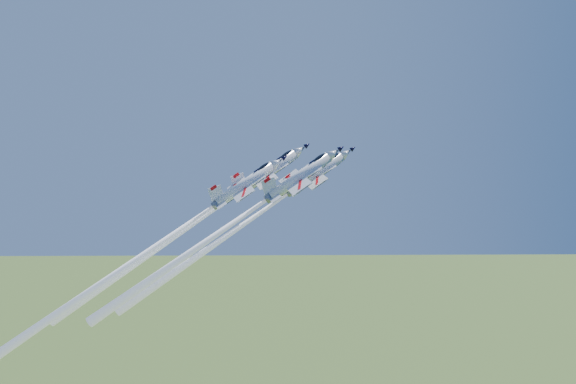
{
  "coord_description": "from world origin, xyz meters",
  "views": [
    {
      "loc": [
        -1.12,
        -111.98,
        129.17
      ],
      "look_at": [
        0.0,
        0.0,
        105.84
      ],
      "focal_mm": 40.0,
      "sensor_mm": 36.0,
      "label": 1
    }
  ],
  "objects_px": {
    "jet_right": "(225,228)",
    "jet_slot": "(147,252)",
    "jet_lead": "(244,224)",
    "jet_left": "(189,226)"
  },
  "relations": [
    {
      "from": "jet_slot",
      "to": "jet_right",
      "type": "bearing_deg",
      "value": 59.02
    },
    {
      "from": "jet_lead",
      "to": "jet_left",
      "type": "bearing_deg",
      "value": -132.86
    },
    {
      "from": "jet_right",
      "to": "jet_left",
      "type": "bearing_deg",
      "value": -158.96
    },
    {
      "from": "jet_left",
      "to": "jet_right",
      "type": "relative_size",
      "value": 1.11
    },
    {
      "from": "jet_lead",
      "to": "jet_right",
      "type": "distance_m",
      "value": 5.76
    },
    {
      "from": "jet_left",
      "to": "jet_slot",
      "type": "xyz_separation_m",
      "value": [
        -6.6,
        -6.44,
        -2.94
      ]
    },
    {
      "from": "jet_lead",
      "to": "jet_left",
      "type": "height_order",
      "value": "jet_lead"
    },
    {
      "from": "jet_lead",
      "to": "jet_right",
      "type": "height_order",
      "value": "jet_right"
    },
    {
      "from": "jet_lead",
      "to": "jet_slot",
      "type": "height_order",
      "value": "jet_lead"
    },
    {
      "from": "jet_right",
      "to": "jet_slot",
      "type": "bearing_deg",
      "value": -120.98
    }
  ]
}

